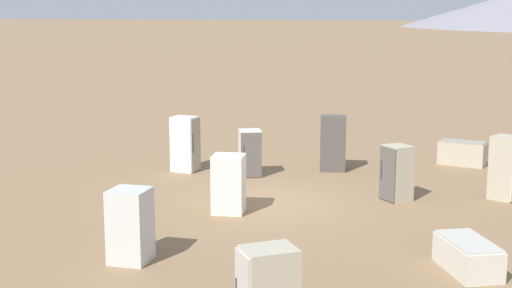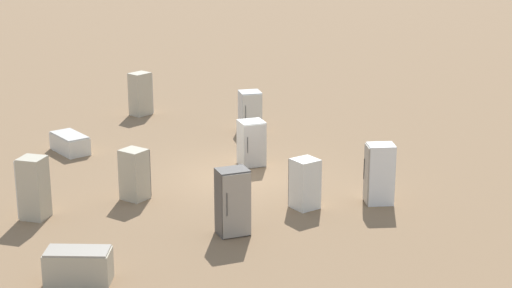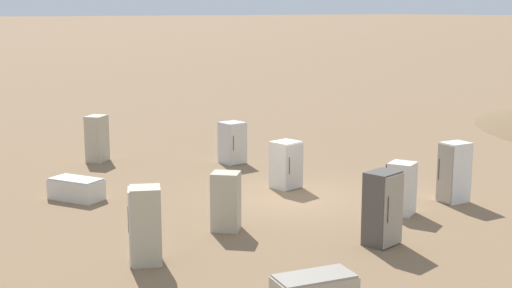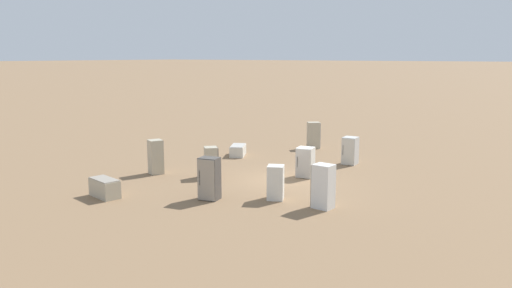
{
  "view_description": "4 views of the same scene",
  "coord_description": "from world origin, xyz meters",
  "px_view_note": "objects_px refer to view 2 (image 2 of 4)",
  "views": [
    {
      "loc": [
        -5.75,
        17.07,
        4.87
      ],
      "look_at": [
        -0.12,
        1.15,
        1.77
      ],
      "focal_mm": 50.0,
      "sensor_mm": 36.0,
      "label": 1
    },
    {
      "loc": [
        -3.23,
        -24.59,
        8.52
      ],
      "look_at": [
        0.63,
        0.57,
        0.87
      ],
      "focal_mm": 60.0,
      "sensor_mm": 36.0,
      "label": 2
    },
    {
      "loc": [
        -12.06,
        -15.98,
        5.43
      ],
      "look_at": [
        -0.77,
        0.81,
        1.58
      ],
      "focal_mm": 50.0,
      "sensor_mm": 36.0,
      "label": 3
    },
    {
      "loc": [
        12.17,
        -19.37,
        5.8
      ],
      "look_at": [
        -1.06,
        -0.61,
        1.71
      ],
      "focal_mm": 35.0,
      "sensor_mm": 36.0,
      "label": 4
    }
  ],
  "objects_px": {
    "discarded_fridge_0": "(70,143)",
    "discarded_fridge_7": "(233,202)",
    "discarded_fridge_2": "(250,111)",
    "discarded_fridge_6": "(305,183)",
    "discarded_fridge_1": "(379,174)",
    "discarded_fridge_3": "(135,174)",
    "discarded_fridge_5": "(78,266)",
    "discarded_fridge_8": "(33,188)",
    "discarded_fridge_9": "(141,94)",
    "discarded_fridge_4": "(252,143)"
  },
  "relations": [
    {
      "from": "discarded_fridge_1",
      "to": "discarded_fridge_8",
      "type": "xyz_separation_m",
      "value": [
        -9.45,
        0.3,
        -0.01
      ]
    },
    {
      "from": "discarded_fridge_4",
      "to": "discarded_fridge_6",
      "type": "height_order",
      "value": "discarded_fridge_4"
    },
    {
      "from": "discarded_fridge_2",
      "to": "discarded_fridge_3",
      "type": "distance_m",
      "value": 7.78
    },
    {
      "from": "discarded_fridge_3",
      "to": "discarded_fridge_4",
      "type": "bearing_deg",
      "value": 77.88
    },
    {
      "from": "discarded_fridge_3",
      "to": "discarded_fridge_8",
      "type": "distance_m",
      "value": 2.9
    },
    {
      "from": "discarded_fridge_4",
      "to": "discarded_fridge_7",
      "type": "xyz_separation_m",
      "value": [
        -1.31,
        -5.56,
        0.14
      ]
    },
    {
      "from": "discarded_fridge_6",
      "to": "discarded_fridge_8",
      "type": "bearing_deg",
      "value": 151.17
    },
    {
      "from": "discarded_fridge_4",
      "to": "discarded_fridge_5",
      "type": "xyz_separation_m",
      "value": [
        -5.1,
        -7.8,
        -0.34
      ]
    },
    {
      "from": "discarded_fridge_3",
      "to": "discarded_fridge_8",
      "type": "height_order",
      "value": "discarded_fridge_8"
    },
    {
      "from": "discarded_fridge_3",
      "to": "discarded_fridge_9",
      "type": "relative_size",
      "value": 0.88
    },
    {
      "from": "discarded_fridge_1",
      "to": "discarded_fridge_9",
      "type": "xyz_separation_m",
      "value": [
        -6.36,
        10.88,
        -0.03
      ]
    },
    {
      "from": "discarded_fridge_4",
      "to": "discarded_fridge_3",
      "type": "bearing_deg",
      "value": 23.56
    },
    {
      "from": "discarded_fridge_4",
      "to": "discarded_fridge_5",
      "type": "distance_m",
      "value": 9.32
    },
    {
      "from": "discarded_fridge_2",
      "to": "discarded_fridge_5",
      "type": "height_order",
      "value": "discarded_fridge_2"
    },
    {
      "from": "discarded_fridge_0",
      "to": "discarded_fridge_8",
      "type": "relative_size",
      "value": 1.01
    },
    {
      "from": "discarded_fridge_3",
      "to": "discarded_fridge_5",
      "type": "distance_m",
      "value": 5.41
    },
    {
      "from": "discarded_fridge_7",
      "to": "discarded_fridge_0",
      "type": "bearing_deg",
      "value": -73.1
    },
    {
      "from": "discarded_fridge_0",
      "to": "discarded_fridge_1",
      "type": "bearing_deg",
      "value": 115.92
    },
    {
      "from": "discarded_fridge_0",
      "to": "discarded_fridge_7",
      "type": "relative_size",
      "value": 0.99
    },
    {
      "from": "discarded_fridge_6",
      "to": "discarded_fridge_7",
      "type": "xyz_separation_m",
      "value": [
        -2.19,
        -1.57,
        0.16
      ]
    },
    {
      "from": "discarded_fridge_3",
      "to": "discarded_fridge_9",
      "type": "height_order",
      "value": "discarded_fridge_9"
    },
    {
      "from": "discarded_fridge_9",
      "to": "discarded_fridge_5",
      "type": "bearing_deg",
      "value": -46.68
    },
    {
      "from": "discarded_fridge_3",
      "to": "discarded_fridge_4",
      "type": "height_order",
      "value": "discarded_fridge_3"
    },
    {
      "from": "discarded_fridge_3",
      "to": "discarded_fridge_9",
      "type": "xyz_separation_m",
      "value": [
        0.4,
        9.5,
        0.1
      ]
    },
    {
      "from": "discarded_fridge_6",
      "to": "discarded_fridge_8",
      "type": "distance_m",
      "value": 7.33
    },
    {
      "from": "discarded_fridge_8",
      "to": "discarded_fridge_9",
      "type": "height_order",
      "value": "discarded_fridge_8"
    },
    {
      "from": "discarded_fridge_1",
      "to": "discarded_fridge_7",
      "type": "xyz_separation_m",
      "value": [
        -4.33,
        -1.61,
        0.01
      ]
    },
    {
      "from": "discarded_fridge_5",
      "to": "discarded_fridge_8",
      "type": "height_order",
      "value": "discarded_fridge_8"
    },
    {
      "from": "discarded_fridge_2",
      "to": "discarded_fridge_9",
      "type": "xyz_separation_m",
      "value": [
        -3.87,
        2.99,
        0.09
      ]
    },
    {
      "from": "discarded_fridge_0",
      "to": "discarded_fridge_7",
      "type": "distance_m",
      "value": 9.08
    },
    {
      "from": "discarded_fridge_8",
      "to": "discarded_fridge_3",
      "type": "bearing_deg",
      "value": -43.95
    },
    {
      "from": "discarded_fridge_4",
      "to": "discarded_fridge_8",
      "type": "relative_size",
      "value": 0.85
    },
    {
      "from": "discarded_fridge_0",
      "to": "discarded_fridge_6",
      "type": "height_order",
      "value": "discarded_fridge_6"
    },
    {
      "from": "discarded_fridge_6",
      "to": "discarded_fridge_7",
      "type": "bearing_deg",
      "value": -170.51
    },
    {
      "from": "discarded_fridge_0",
      "to": "discarded_fridge_6",
      "type": "relative_size",
      "value": 1.22
    },
    {
      "from": "discarded_fridge_4",
      "to": "discarded_fridge_9",
      "type": "distance_m",
      "value": 7.69
    },
    {
      "from": "discarded_fridge_0",
      "to": "discarded_fridge_8",
      "type": "distance_m",
      "value": 6.0
    },
    {
      "from": "discarded_fridge_0",
      "to": "discarded_fridge_3",
      "type": "relative_size",
      "value": 1.17
    },
    {
      "from": "discarded_fridge_2",
      "to": "discarded_fridge_3",
      "type": "relative_size",
      "value": 1.01
    },
    {
      "from": "discarded_fridge_4",
      "to": "discarded_fridge_7",
      "type": "distance_m",
      "value": 5.71
    },
    {
      "from": "discarded_fridge_2",
      "to": "discarded_fridge_5",
      "type": "relative_size",
      "value": 0.94
    },
    {
      "from": "discarded_fridge_2",
      "to": "discarded_fridge_8",
      "type": "bearing_deg",
      "value": 42.63
    },
    {
      "from": "discarded_fridge_0",
      "to": "discarded_fridge_9",
      "type": "height_order",
      "value": "discarded_fridge_9"
    },
    {
      "from": "discarded_fridge_9",
      "to": "discarded_fridge_0",
      "type": "bearing_deg",
      "value": -68.09
    },
    {
      "from": "discarded_fridge_6",
      "to": "discarded_fridge_9",
      "type": "xyz_separation_m",
      "value": [
        -4.23,
        10.92,
        0.13
      ]
    },
    {
      "from": "discarded_fridge_2",
      "to": "discarded_fridge_4",
      "type": "xyz_separation_m",
      "value": [
        -0.53,
        -3.93,
        -0.01
      ]
    },
    {
      "from": "discarded_fridge_4",
      "to": "discarded_fridge_9",
      "type": "bearing_deg",
      "value": -75.26
    },
    {
      "from": "discarded_fridge_2",
      "to": "discarded_fridge_6",
      "type": "distance_m",
      "value": 7.93
    },
    {
      "from": "discarded_fridge_6",
      "to": "discarded_fridge_2",
      "type": "bearing_deg",
      "value": 66.44
    },
    {
      "from": "discarded_fridge_6",
      "to": "discarded_fridge_5",
      "type": "bearing_deg",
      "value": -173.65
    }
  ]
}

